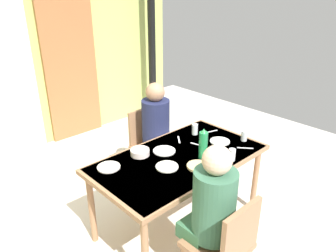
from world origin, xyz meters
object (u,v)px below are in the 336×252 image
chair_near_diner (226,245)px  person_near_diner (212,202)px  dining_table (179,163)px  person_far_diner (157,122)px  chair_far_diner (149,142)px  water_bottle_green_near (203,144)px  serving_bowl_center (140,152)px

chair_near_diner → person_near_diner: (0.00, 0.14, 0.28)m
dining_table → person_far_diner: size_ratio=2.04×
chair_far_diner → person_near_diner: bearing=66.0°
chair_near_diner → water_bottle_green_near: bearing=53.4°
person_far_diner → serving_bowl_center: person_far_diner is taller
person_near_diner → water_bottle_green_near: bearing=46.6°
person_near_diner → dining_table: bearing=62.6°
water_bottle_green_near → serving_bowl_center: water_bottle_green_near is taller
person_near_diner → serving_bowl_center: bearing=83.8°
person_near_diner → person_far_diner: (0.64, 1.30, 0.00)m
chair_far_diner → serving_bowl_center: size_ratio=5.12×
chair_near_diner → chair_far_diner: size_ratio=1.00×
water_bottle_green_near → serving_bowl_center: (-0.37, 0.42, -0.10)m
dining_table → chair_far_diner: (0.30, 0.79, -0.18)m
dining_table → person_far_diner: (0.30, 0.65, 0.11)m
chair_near_diner → person_far_diner: (0.64, 1.44, 0.28)m
chair_near_diner → serving_bowl_center: chair_near_diner is taller
chair_near_diner → person_near_diner: size_ratio=1.13×
person_far_diner → serving_bowl_center: size_ratio=4.53×
person_near_diner → chair_near_diner: bearing=-90.0°
dining_table → person_near_diner: (-0.34, -0.65, 0.11)m
person_far_diner → serving_bowl_center: bearing=35.5°
dining_table → water_bottle_green_near: (0.14, -0.15, 0.20)m
dining_table → person_far_diner: bearing=65.0°
dining_table → chair_near_diner: (-0.34, -0.79, -0.18)m
person_near_diner → serving_bowl_center: 0.92m
person_far_diner → dining_table: bearing=65.0°
chair_far_diner → person_near_diner: size_ratio=1.13×
person_near_diner → serving_bowl_center: size_ratio=4.53×
dining_table → serving_bowl_center: size_ratio=9.22×
chair_far_diner → dining_table: bearing=68.9°
dining_table → person_far_diner: 0.73m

